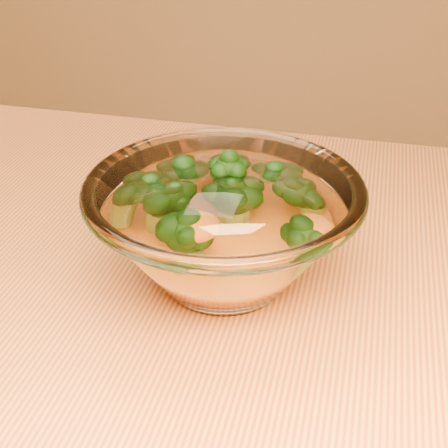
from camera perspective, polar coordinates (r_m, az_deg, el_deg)
name	(u,v)px	position (r m, az deg, el deg)	size (l,w,h in m)	color
table	(146,392)	(0.60, -7.12, -15.02)	(1.20, 0.80, 0.75)	#B47136
glass_bowl	(224,229)	(0.53, 0.00, -0.47)	(0.23, 0.23, 0.10)	white
cheese_sauce	(224,250)	(0.54, 0.00, -2.42)	(0.14, 0.14, 0.04)	orange
broccoli_heap	(218,205)	(0.54, -0.54, 1.79)	(0.18, 0.15, 0.07)	black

